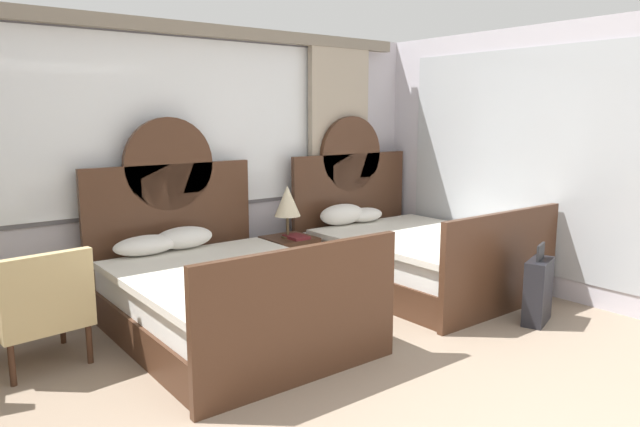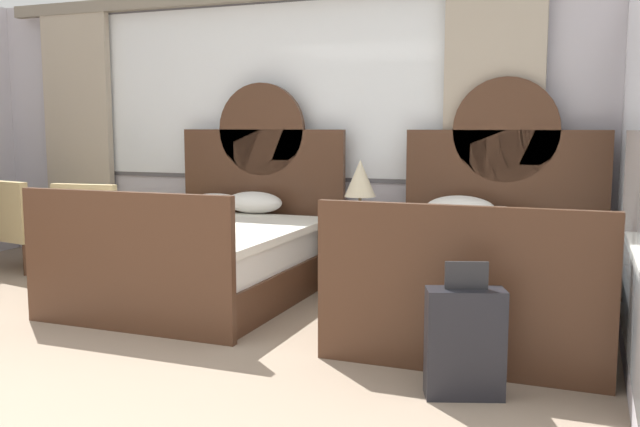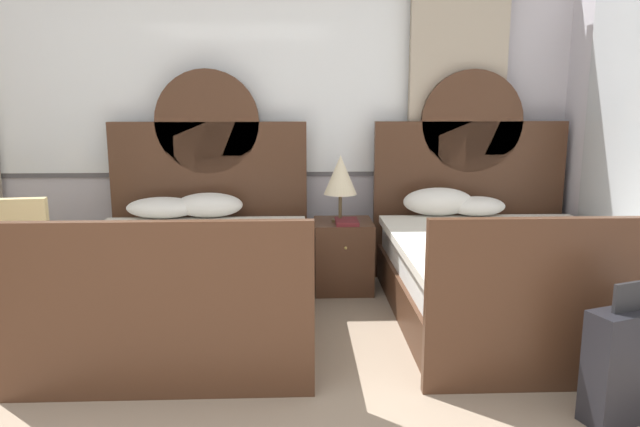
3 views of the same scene
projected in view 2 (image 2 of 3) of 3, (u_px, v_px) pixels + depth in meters
wall_back_window at (265, 122)px, 6.68m from camera, size 6.35×0.22×2.70m
bed_near_window at (209, 252)px, 5.70m from camera, size 1.66×2.18×1.80m
bed_near_mirror at (485, 273)px, 4.90m from camera, size 1.66×2.18×1.80m
nightstand_between_beds at (363, 256)px, 5.92m from camera, size 0.47×0.49×0.58m
table_lamp_on_nightstand at (360, 179)px, 5.84m from camera, size 0.27×0.27×0.54m
book_on_nightstand at (362, 223)px, 5.79m from camera, size 0.18×0.26×0.03m
armchair_by_window_left at (97, 228)px, 6.41m from camera, size 0.70×0.70×0.88m
armchair_by_window_centre at (23, 223)px, 6.73m from camera, size 0.74×0.74×0.88m
suitcase_on_floor at (465, 342)px, 3.55m from camera, size 0.43×0.29×0.71m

